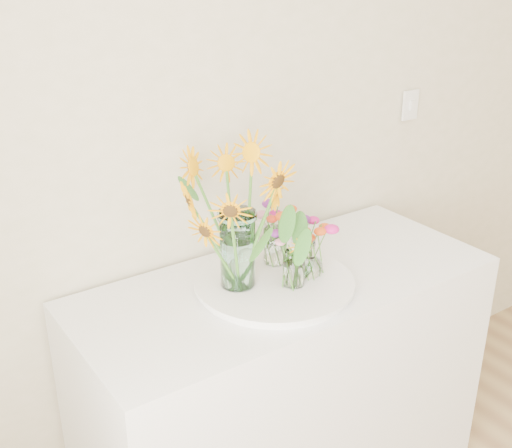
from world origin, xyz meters
The scene contains 10 objects.
counter centered at (-0.51, 1.93, 0.45)m, with size 1.40×0.60×0.90m, color white.
tray centered at (-0.58, 1.91, 0.91)m, with size 0.48×0.48×0.03m, color white.
mason_jar centered at (-0.69, 1.95, 1.05)m, with size 0.11×0.11×0.25m, color #B4F2E7.
sunflower_bouquet centered at (-0.69, 1.95, 1.16)m, with size 0.64×0.64×0.47m, color #F19E05, non-canonical shape.
small_vase_a centered at (-0.54, 1.85, 0.98)m, with size 0.07×0.07×0.12m, color white.
wildflower_posy_a centered at (-0.54, 1.85, 1.03)m, with size 0.17×0.17×0.21m, color #E64F14, non-canonical shape.
small_vase_b centered at (-0.47, 1.87, 0.99)m, with size 0.08×0.08×0.12m, color white, non-canonical shape.
wildflower_posy_b centered at (-0.47, 1.87, 1.03)m, with size 0.20×0.20×0.21m, color #E64F14, non-canonical shape.
small_vase_c centered at (-0.50, 2.00, 0.99)m, with size 0.07×0.07×0.13m, color white.
wildflower_posy_c centered at (-0.50, 2.00, 1.03)m, with size 0.18×0.18×0.22m, color #E64F14, non-canonical shape.
Camera 1 is at (-1.63, 0.48, 1.90)m, focal length 45.00 mm.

